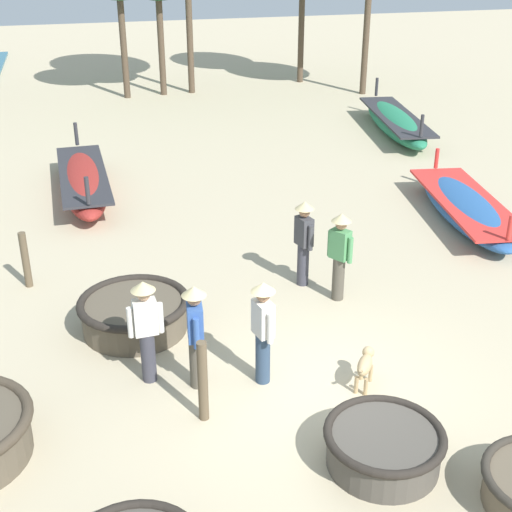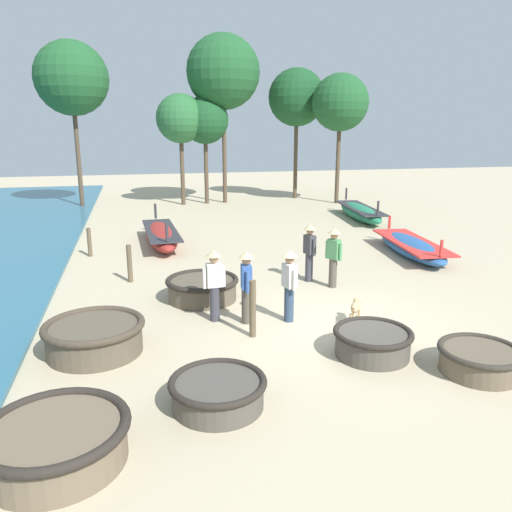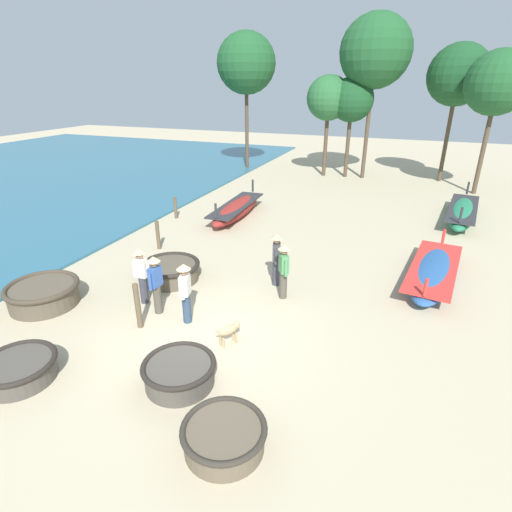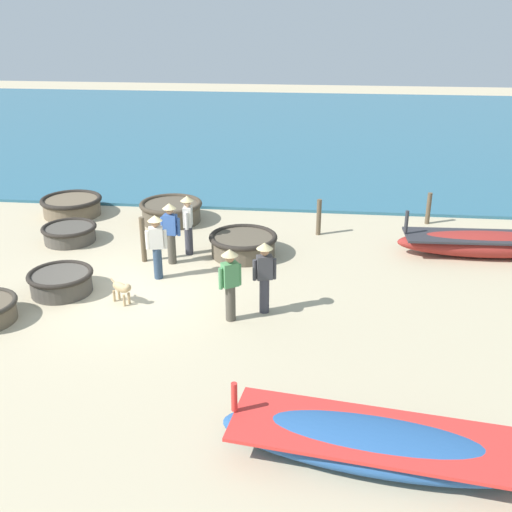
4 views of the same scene
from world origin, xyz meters
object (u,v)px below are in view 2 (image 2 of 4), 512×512
Objects in this scene: coracle_far_right at (218,391)px; fisherman_with_hat at (310,249)px; coracle_nearest at (94,336)px; mooring_post_shoreline at (130,264)px; coracle_upturned at (480,359)px; dog at (356,307)px; long_boat_green_hull at (360,212)px; tree_left_mid at (297,98)px; fisherman_hauling at (246,283)px; fisherman_by_coracle at (334,254)px; tree_center at (180,119)px; tree_leftmost at (340,103)px; coracle_beside_post at (373,341)px; tree_tall_back at (71,79)px; fisherman_crouching at (289,281)px; mooring_post_inland at (89,242)px; coracle_weathered at (56,441)px; mooring_post_mid_beach at (253,309)px; tree_right_mid at (205,121)px; tree_rightmost at (223,72)px; coracle_front_right at (202,288)px; long_boat_white_hull at (161,235)px; long_boat_ochre_hull at (411,246)px; fisherman_standing_left at (214,281)px.

fisherman_with_hat is at bearing 58.61° from coracle_far_right.
mooring_post_shoreline is (0.68, 4.65, 0.20)m from coracle_nearest.
dog reaches higher than coracle_upturned.
long_boat_green_hull is 9.88m from tree_left_mid.
fisherman_hauling is 3.53m from fisherman_by_coracle.
fisherman_with_hat is 0.27× the size of tree_center.
tree_leftmost reaches higher than fisherman_by_coracle.
coracle_beside_post is 0.18× the size of tree_tall_back.
fisherman_crouching reaches higher than mooring_post_inland.
coracle_beside_post is at bearing -104.33° from tree_left_mid.
coracle_beside_post is 3.07m from fisherman_hauling.
coracle_weathered is at bearing -94.56° from coracle_nearest.
coracle_weathered is 3.27× the size of dog.
mooring_post_shoreline is at bearing 83.27° from coracle_weathered.
tree_leftmost is (8.89, -1.54, 0.89)m from tree_center.
fisherman_hauling is at bearing 172.85° from fisherman_crouching.
tree_leftmost is (12.85, 21.30, 5.37)m from coracle_weathered.
mooring_post_mid_beach is 19.88m from tree_center.
mooring_post_inland is (-1.35, 3.40, -0.05)m from mooring_post_shoreline.
tree_right_mid reaches higher than mooring_post_mid_beach.
coracle_far_right is 1.43× the size of mooring_post_shoreline.
tree_tall_back is (-1.25, 11.64, 6.34)m from mooring_post_inland.
coracle_weathered is at bearing -88.00° from mooring_post_inland.
tree_rightmost reaches higher than long_boat_green_hull.
long_boat_green_hull is at bearing 56.25° from mooring_post_mid_beach.
coracle_front_right reaches higher than coracle_upturned.
coracle_nearest reaches higher than coracle_far_right.
mooring_post_inland is (-2.50, -1.22, 0.14)m from long_boat_white_hull.
coracle_far_right is at bearing -79.94° from tree_tall_back.
tree_center is at bearing 170.19° from tree_leftmost.
fisherman_by_coracle is 17.26m from tree_center.
long_boat_ochre_hull reaches higher than coracle_upturned.
coracle_upturned is 6.72m from coracle_front_right.
fisherman_by_coracle is at bearing -104.86° from tree_left_mid.
tree_tall_back reaches higher than tree_center.
mooring_post_mid_beach is at bearing -136.69° from fisherman_by_coracle.
mooring_post_inland is 0.14× the size of tree_leftmost.
tree_left_mid reaches higher than dog.
fisherman_standing_left reaches higher than mooring_post_mid_beach.
long_boat_green_hull is at bearing 47.56° from coracle_front_right.
long_boat_green_hull is 0.62× the size of tree_tall_back.
long_boat_ochre_hull is at bearing 5.69° from mooring_post_shoreline.
long_boat_ochre_hull is at bearing 34.35° from fisherman_by_coracle.
fisherman_with_hat is at bearing -106.83° from tree_left_mid.
fisherman_with_hat reaches higher than mooring_post_shoreline.
tree_center is at bearing 88.54° from mooring_post_mid_beach.
mooring_post_mid_beach is at bearing -95.53° from tree_right_mid.
fisherman_crouching is (2.19, 3.21, 0.69)m from coracle_far_right.
mooring_post_inland is (-0.67, 8.05, 0.15)m from coracle_nearest.
tree_center is (-1.55, 20.87, 4.51)m from coracle_beside_post.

